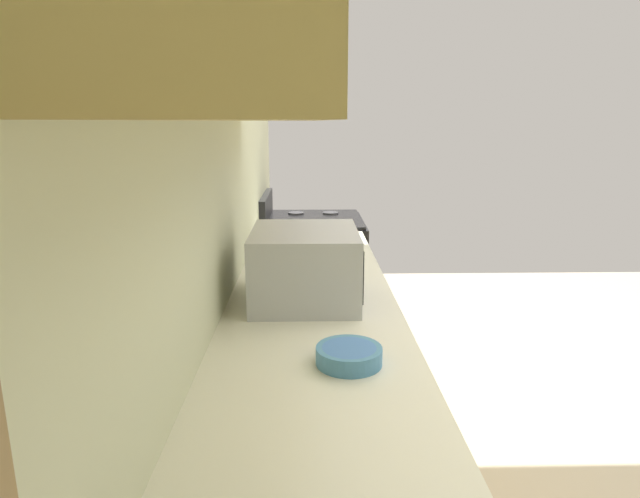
{
  "coord_description": "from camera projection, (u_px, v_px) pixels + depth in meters",
  "views": [
    {
      "loc": [
        -1.92,
        1.2,
        1.57
      ],
      "look_at": [
        -0.36,
        1.16,
        1.2
      ],
      "focal_mm": 29.81,
      "sensor_mm": 36.0,
      "label": 1
    }
  ],
  "objects": [
    {
      "name": "wall_back",
      "position": [
        207.0,
        170.0,
        1.89
      ],
      "size": [
        4.45,
        0.12,
        2.8
      ],
      "primitive_type": "cube",
      "color": "beige",
      "rests_on": "ground_plane"
    },
    {
      "name": "counter_run",
      "position": [
        312.0,
        482.0,
        1.68
      ],
      "size": [
        3.41,
        0.64,
        0.92
      ],
      "color": "tan",
      "rests_on": "ground_plane"
    },
    {
      "name": "oven_range",
      "position": [
        314.0,
        284.0,
        3.68
      ],
      "size": [
        0.71,
        0.68,
        1.1
      ],
      "color": "black",
      "rests_on": "ground_plane"
    },
    {
      "name": "microwave",
      "position": [
        305.0,
        265.0,
        1.96
      ],
      "size": [
        0.45,
        0.39,
        0.27
      ],
      "color": "#B7BABF",
      "rests_on": "counter_run"
    },
    {
      "name": "bowl",
      "position": [
        349.0,
        355.0,
        1.46
      ],
      "size": [
        0.18,
        0.18,
        0.05
      ],
      "color": "#4C8CBF",
      "rests_on": "counter_run"
    },
    {
      "name": "kettle",
      "position": [
        331.0,
        242.0,
        2.56
      ],
      "size": [
        0.17,
        0.13,
        0.19
      ],
      "color": "black",
      "rests_on": "counter_run"
    }
  ]
}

